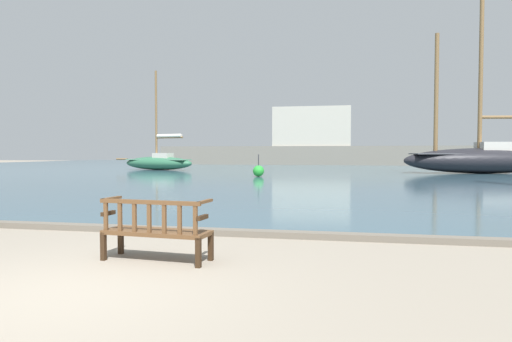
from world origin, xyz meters
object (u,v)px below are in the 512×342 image
sailboat_nearest_starboard (159,162)px  channel_buoy (258,171)px  park_bench (156,229)px  sailboat_far_port (484,157)px

sailboat_nearest_starboard → channel_buoy: 14.53m
park_bench → sailboat_nearest_starboard: (-13.76, 31.75, 0.35)m
sailboat_nearest_starboard → channel_buoy: (10.94, -9.55, -0.38)m
channel_buoy → sailboat_nearest_starboard: bearing=138.9°
sailboat_far_port → channel_buoy: bearing=-153.5°
park_bench → channel_buoy: 22.38m
sailboat_nearest_starboard → park_bench: bearing=-66.6°
park_bench → sailboat_far_port: sailboat_far_port is taller
channel_buoy → park_bench: bearing=-82.8°
sailboat_nearest_starboard → channel_buoy: size_ratio=6.21×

